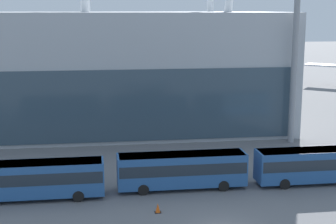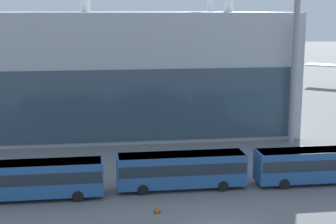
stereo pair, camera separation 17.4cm
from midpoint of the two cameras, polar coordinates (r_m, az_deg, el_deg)
name	(u,v)px [view 2 (the right image)]	position (r m, az deg, el deg)	size (l,w,h in m)	color
airliner_at_gate_far	(167,75)	(87.16, -0.07, 4.08)	(41.34, 38.57, 15.02)	silver
shuttle_bus_0	(35,178)	(46.87, -14.44, -7.06)	(11.97, 2.75, 3.35)	#285693
shuttle_bus_1	(181,168)	(47.96, 1.59, -6.27)	(11.97, 2.73, 3.35)	#285693
shuttle_bus_2	(317,164)	(51.46, 16.32, -5.51)	(11.97, 2.74, 3.35)	#285693
floodlight_mast	(297,11)	(64.79, 14.17, 10.76)	(2.70, 2.70, 26.16)	gray
traffic_cone_0	(157,208)	(43.07, -1.10, -10.59)	(0.54, 0.54, 0.79)	black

